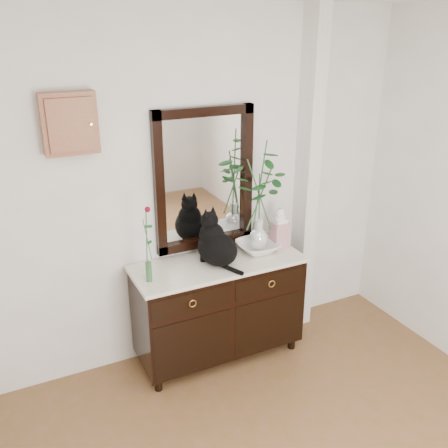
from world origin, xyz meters
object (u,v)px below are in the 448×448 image
lotus_bowl (258,247)px  cat (217,239)px  ginger_jar (279,227)px  sideboard (218,304)px

lotus_bowl → cat: bearing=-171.7°
ginger_jar → sideboard: bearing=-176.2°
sideboard → lotus_bowl: bearing=4.9°
cat → ginger_jar: cat is taller
sideboard → cat: 0.58m
sideboard → ginger_jar: bearing=3.8°
lotus_bowl → sideboard: bearing=-175.1°
cat → lotus_bowl: 0.42m
cat → lotus_bowl: cat is taller
cat → sideboard: bearing=30.8°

